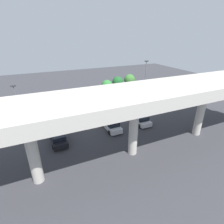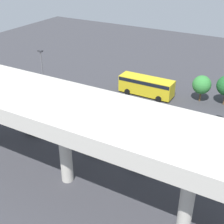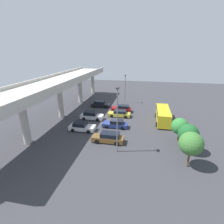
% 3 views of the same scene
% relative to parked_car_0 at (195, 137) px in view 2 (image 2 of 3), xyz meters
% --- Properties ---
extents(ground_plane, '(96.71, 96.71, 0.00)m').
position_rel_parked_car_0_xyz_m(ground_plane, '(8.59, 1.32, -0.77)').
color(ground_plane, '#38383D').
extents(highway_overpass, '(46.24, 7.20, 8.38)m').
position_rel_parked_car_0_xyz_m(highway_overpass, '(8.59, 12.12, 6.16)').
color(highway_overpass, '#BCB7AD').
rests_on(highway_overpass, ground_plane).
extents(parked_car_0, '(2.02, 4.89, 1.60)m').
position_rel_parked_car_0_xyz_m(parked_car_0, '(0.00, 0.00, 0.00)').
color(parked_car_0, brown).
rests_on(parked_car_0, ground_plane).
extents(parked_car_1, '(2.23, 4.57, 1.50)m').
position_rel_parked_car_0_xyz_m(parked_car_1, '(3.19, 5.56, -0.07)').
color(parked_car_1, silver).
rests_on(parked_car_1, ground_plane).
extents(parked_car_2, '(2.02, 4.59, 1.47)m').
position_rel_parked_car_0_xyz_m(parked_car_2, '(5.59, -0.12, -0.09)').
color(parked_car_2, navy).
rests_on(parked_car_2, ground_plane).
extents(parked_car_3, '(2.12, 4.62, 1.67)m').
position_rel_parked_car_0_xyz_m(parked_car_3, '(8.56, 5.44, 0.02)').
color(parked_car_3, silver).
rests_on(parked_car_3, ground_plane).
extents(parked_car_4, '(2.09, 4.70, 1.39)m').
position_rel_parked_car_0_xyz_m(parked_car_4, '(11.17, 0.06, -0.10)').
color(parked_car_4, gold).
rests_on(parked_car_4, ground_plane).
extents(parked_car_5, '(2.11, 4.45, 1.56)m').
position_rel_parked_car_0_xyz_m(parked_car_5, '(14.35, 0.03, -0.01)').
color(parked_car_5, maroon).
rests_on(parked_car_5, ground_plane).
extents(parked_car_6, '(2.12, 4.58, 1.53)m').
position_rel_parked_car_0_xyz_m(parked_car_6, '(16.82, 5.78, -0.05)').
color(parked_car_6, black).
rests_on(parked_car_6, ground_plane).
extents(shuttle_bus, '(7.97, 2.71, 2.61)m').
position_rel_parked_car_0_xyz_m(shuttle_bus, '(9.94, -8.79, 0.79)').
color(shuttle_bus, gold).
rests_on(shuttle_bus, ground_plane).
extents(lamp_post_mid_lot, '(0.70, 0.35, 7.43)m').
position_rel_parked_car_0_xyz_m(lamp_post_mid_lot, '(21.39, 0.23, 3.63)').
color(lamp_post_mid_lot, slate).
rests_on(lamp_post_mid_lot, ground_plane).
extents(tree_front_far_right, '(2.59, 2.59, 3.81)m').
position_rel_parked_car_0_xyz_m(tree_front_far_right, '(2.46, -10.64, 1.74)').
color(tree_front_far_right, brown).
rests_on(tree_front_far_right, ground_plane).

